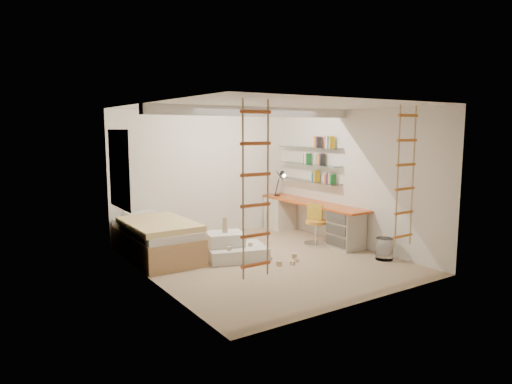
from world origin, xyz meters
TOP-DOWN VIEW (x-y plane):
  - floor at (0.00, 0.00)m, footprint 4.50×4.50m
  - ceiling_beam at (0.00, 0.30)m, footprint 4.00×0.18m
  - window_frame at (-1.97, 1.50)m, footprint 0.06×1.15m
  - window_blind at (-1.93, 1.50)m, footprint 0.02×1.00m
  - rope_ladder_left at (-1.35, -1.75)m, footprint 0.41×0.04m
  - rope_ladder_right at (1.35, -1.75)m, footprint 0.41×0.04m
  - waste_bin at (1.75, -1.06)m, footprint 0.30×0.30m
  - desk at (1.72, 0.86)m, footprint 0.56×2.80m
  - shelves at (1.87, 1.13)m, footprint 0.25×1.80m
  - bed at (-1.48, 1.23)m, footprint 1.02×2.00m
  - task_lamp at (1.67, 1.82)m, footprint 0.14×0.36m
  - swivel_chair at (1.39, 0.32)m, footprint 0.62×0.62m
  - play_platform at (-0.39, 0.43)m, footprint 1.18×1.02m
  - toy_blocks at (-0.11, 0.12)m, footprint 1.16×1.08m
  - books at (1.87, 1.13)m, footprint 0.14×0.70m

SIDE VIEW (x-z plane):
  - floor at x=0.00m, z-range 0.00..0.00m
  - play_platform at x=-0.39m, z-range -0.05..0.40m
  - waste_bin at x=1.75m, z-range 0.00..0.37m
  - toy_blocks at x=-0.11m, z-range -0.12..0.60m
  - swivel_chair at x=1.39m, z-range -0.10..0.69m
  - bed at x=-1.48m, z-range -0.02..0.67m
  - desk at x=1.72m, z-range 0.03..0.78m
  - task_lamp at x=1.67m, z-range 0.85..1.42m
  - shelves at x=1.87m, z-range 1.14..1.86m
  - rope_ladder_left at x=-1.35m, z-range 0.45..2.58m
  - rope_ladder_right at x=1.35m, z-range 0.45..2.58m
  - window_frame at x=-1.97m, z-range 0.88..2.23m
  - window_blind at x=-1.93m, z-range 0.95..2.15m
  - books at x=1.87m, z-range 1.15..2.07m
  - ceiling_beam at x=0.00m, z-range 2.44..2.60m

